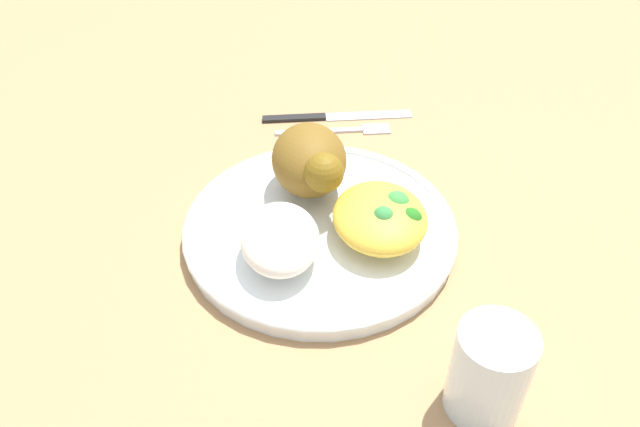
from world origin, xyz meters
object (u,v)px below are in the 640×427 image
at_px(plate, 320,228).
at_px(fork, 340,130).
at_px(water_glass, 489,372).
at_px(roasted_chicken, 311,161).
at_px(rice_pile, 280,239).
at_px(mac_cheese_with_broccoli, 382,216).
at_px(knife, 325,116).

distance_m(plate, fork, 0.19).
height_order(plate, water_glass, water_glass).
xyz_separation_m(roasted_chicken, fork, (-0.13, 0.05, -0.05)).
height_order(rice_pile, fork, rice_pile).
xyz_separation_m(fork, water_glass, (0.39, 0.07, 0.04)).
xyz_separation_m(plate, roasted_chicken, (-0.05, -0.01, 0.04)).
xyz_separation_m(rice_pile, mac_cheese_with_broccoli, (-0.02, 0.10, -0.00)).
bearing_deg(knife, roasted_chicken, -10.07).
bearing_deg(water_glass, fork, -170.23).
bearing_deg(mac_cheese_with_broccoli, rice_pile, -76.38).
distance_m(mac_cheese_with_broccoli, water_glass, 0.19).
bearing_deg(rice_pile, mac_cheese_with_broccoli, 103.62).
xyz_separation_m(mac_cheese_with_broccoli, fork, (-0.21, -0.02, -0.04)).
bearing_deg(mac_cheese_with_broccoli, knife, -172.12).
height_order(mac_cheese_with_broccoli, water_glass, water_glass).
height_order(fork, knife, knife).
bearing_deg(fork, knife, -152.54).
bearing_deg(plate, rice_pile, -43.03).
xyz_separation_m(plate, knife, (-0.22, 0.02, -0.01)).
bearing_deg(knife, water_glass, 11.24).
height_order(knife, water_glass, water_glass).
bearing_deg(water_glass, plate, -151.77).
relative_size(roasted_chicken, knife, 0.57).
relative_size(plate, mac_cheese_with_broccoli, 2.62).
distance_m(roasted_chicken, rice_pile, 0.10).
relative_size(roasted_chicken, mac_cheese_with_broccoli, 1.05).
bearing_deg(knife, mac_cheese_with_broccoli, 7.88).
bearing_deg(water_glass, mac_cheese_with_broccoli, -164.46).
distance_m(plate, rice_pile, 0.07).
distance_m(plate, roasted_chicken, 0.07).
relative_size(plate, fork, 1.90).
distance_m(fork, knife, 0.04).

